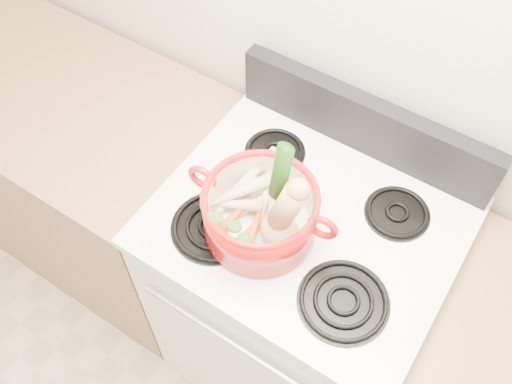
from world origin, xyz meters
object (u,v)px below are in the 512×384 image
Objects in this scene: stove_body at (297,297)px; squash at (281,212)px; dutch_oven at (260,213)px; leek at (277,190)px.

squash is (-0.02, -0.12, 0.66)m from stove_body.
squash reaches higher than dutch_oven.
dutch_oven is 0.11m from squash.
dutch_oven is (-0.08, -0.10, 0.58)m from stove_body.
leek reaches higher than dutch_oven.
stove_body is 0.69m from leek.
squash is at bearing -38.42° from leek.
stove_body is 0.67m from squash.
leek reaches higher than stove_body.
squash is at bearing -21.61° from dutch_oven.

